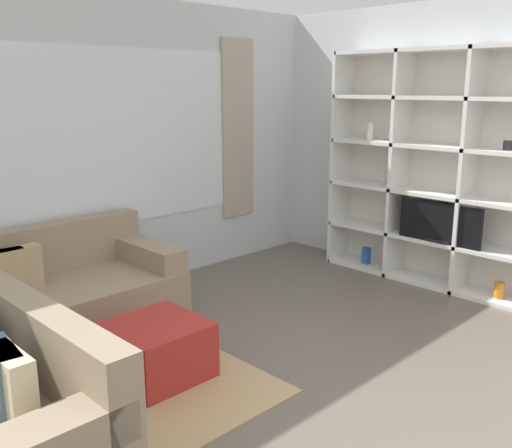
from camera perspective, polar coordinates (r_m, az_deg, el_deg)
The scene contains 7 objects.
ground_plane at distance 3.56m, azimuth 17.98°, elevation -19.57°, with size 16.00×16.00×0.00m, color #665B51.
wall_back at distance 5.41m, azimuth -14.33°, elevation 7.34°, with size 6.16×0.11×2.70m.
wall_right at distance 6.03m, azimuth 16.08°, elevation 7.78°, with size 0.07×4.53×2.70m, color silver.
area_rug at distance 3.98m, azimuth -17.92°, elevation -15.67°, with size 2.12×2.06×0.01m, color tan.
shelving_unit at distance 5.77m, azimuth 17.42°, elevation 5.02°, with size 0.36×2.20×2.25m.
couch_main at distance 4.79m, azimuth -20.29°, elevation -7.04°, with size 2.03×0.94×0.80m.
ottoman at distance 3.95m, azimuth -9.78°, elevation -12.31°, with size 0.58×0.59×0.39m.
Camera 1 is at (-2.72, -1.28, 1.91)m, focal length 40.00 mm.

